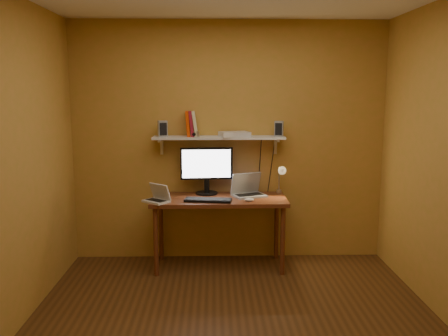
{
  "coord_description": "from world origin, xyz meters",
  "views": [
    {
      "loc": [
        -0.17,
        -3.55,
        1.86
      ],
      "look_at": [
        -0.06,
        1.18,
        1.08
      ],
      "focal_mm": 38.0,
      "sensor_mm": 36.0,
      "label": 1
    }
  ],
  "objects_px": {
    "netbook": "(158,197)",
    "mouse": "(249,200)",
    "monitor": "(207,168)",
    "wall_shelf": "(219,138)",
    "desk_lamp": "(281,176)",
    "speaker_left": "(163,129)",
    "keyboard": "(208,200)",
    "laptop": "(248,190)",
    "shelf_camera": "(195,134)",
    "speaker_right": "(279,129)",
    "router": "(234,134)",
    "desk": "(219,206)"
  },
  "relations": [
    {
      "from": "speaker_right",
      "to": "router",
      "type": "relative_size",
      "value": 0.53
    },
    {
      "from": "wall_shelf",
      "to": "speaker_left",
      "type": "relative_size",
      "value": 8.31
    },
    {
      "from": "desk",
      "to": "wall_shelf",
      "type": "height_order",
      "value": "wall_shelf"
    },
    {
      "from": "mouse",
      "to": "speaker_left",
      "type": "bearing_deg",
      "value": 153.18
    },
    {
      "from": "desk",
      "to": "keyboard",
      "type": "distance_m",
      "value": 0.21
    },
    {
      "from": "monitor",
      "to": "laptop",
      "type": "bearing_deg",
      "value": -16.67
    },
    {
      "from": "netbook",
      "to": "keyboard",
      "type": "bearing_deg",
      "value": 41.32
    },
    {
      "from": "wall_shelf",
      "to": "laptop",
      "type": "bearing_deg",
      "value": -18.31
    },
    {
      "from": "shelf_camera",
      "to": "speaker_right",
      "type": "bearing_deg",
      "value": 3.23
    },
    {
      "from": "netbook",
      "to": "speaker_left",
      "type": "relative_size",
      "value": 1.8
    },
    {
      "from": "laptop",
      "to": "netbook",
      "type": "distance_m",
      "value": 0.96
    },
    {
      "from": "mouse",
      "to": "laptop",
      "type": "bearing_deg",
      "value": 83.97
    },
    {
      "from": "keyboard",
      "to": "router",
      "type": "distance_m",
      "value": 0.77
    },
    {
      "from": "desk",
      "to": "mouse",
      "type": "relative_size",
      "value": 14.58
    },
    {
      "from": "keyboard",
      "to": "speaker_right",
      "type": "bearing_deg",
      "value": 32.57
    },
    {
      "from": "speaker_left",
      "to": "desk_lamp",
      "type": "bearing_deg",
      "value": -16.63
    },
    {
      "from": "wall_shelf",
      "to": "speaker_right",
      "type": "relative_size",
      "value": 8.62
    },
    {
      "from": "monitor",
      "to": "desk_lamp",
      "type": "height_order",
      "value": "monitor"
    },
    {
      "from": "desk",
      "to": "desk_lamp",
      "type": "relative_size",
      "value": 3.73
    },
    {
      "from": "wall_shelf",
      "to": "shelf_camera",
      "type": "height_order",
      "value": "shelf_camera"
    },
    {
      "from": "mouse",
      "to": "speaker_left",
      "type": "height_order",
      "value": "speaker_left"
    },
    {
      "from": "desk",
      "to": "shelf_camera",
      "type": "height_order",
      "value": "shelf_camera"
    },
    {
      "from": "desk_lamp",
      "to": "mouse",
      "type": "bearing_deg",
      "value": -140.32
    },
    {
      "from": "desk",
      "to": "shelf_camera",
      "type": "bearing_deg",
      "value": 152.86
    },
    {
      "from": "keyboard",
      "to": "netbook",
      "type": "bearing_deg",
      "value": -169.97
    },
    {
      "from": "desk",
      "to": "router",
      "type": "bearing_deg",
      "value": 47.11
    },
    {
      "from": "mouse",
      "to": "desk",
      "type": "bearing_deg",
      "value": 145.07
    },
    {
      "from": "desk_lamp",
      "to": "wall_shelf",
      "type": "bearing_deg",
      "value": 174.12
    },
    {
      "from": "laptop",
      "to": "desk_lamp",
      "type": "xyz_separation_m",
      "value": [
        0.36,
        0.03,
        0.14
      ]
    },
    {
      "from": "speaker_right",
      "to": "router",
      "type": "bearing_deg",
      "value": -165.5
    },
    {
      "from": "speaker_right",
      "to": "shelf_camera",
      "type": "relative_size",
      "value": 1.54
    },
    {
      "from": "wall_shelf",
      "to": "router",
      "type": "bearing_deg",
      "value": -5.3
    },
    {
      "from": "speaker_right",
      "to": "wall_shelf",
      "type": "bearing_deg",
      "value": -166.96
    },
    {
      "from": "monitor",
      "to": "wall_shelf",
      "type": "bearing_deg",
      "value": -2.71
    },
    {
      "from": "mouse",
      "to": "desk_lamp",
      "type": "relative_size",
      "value": 0.26
    },
    {
      "from": "desk",
      "to": "speaker_left",
      "type": "height_order",
      "value": "speaker_left"
    },
    {
      "from": "keyboard",
      "to": "shelf_camera",
      "type": "height_order",
      "value": "shelf_camera"
    },
    {
      "from": "desk_lamp",
      "to": "desk",
      "type": "bearing_deg",
      "value": -169.19
    },
    {
      "from": "monitor",
      "to": "speaker_left",
      "type": "distance_m",
      "value": 0.63
    },
    {
      "from": "shelf_camera",
      "to": "keyboard",
      "type": "bearing_deg",
      "value": -63.36
    },
    {
      "from": "speaker_left",
      "to": "router",
      "type": "relative_size",
      "value": 0.55
    },
    {
      "from": "speaker_left",
      "to": "keyboard",
      "type": "bearing_deg",
      "value": -48.89
    },
    {
      "from": "router",
      "to": "netbook",
      "type": "bearing_deg",
      "value": -156.21
    },
    {
      "from": "speaker_right",
      "to": "desk",
      "type": "bearing_deg",
      "value": -150.02
    },
    {
      "from": "netbook",
      "to": "mouse",
      "type": "distance_m",
      "value": 0.92
    },
    {
      "from": "desk",
      "to": "monitor",
      "type": "height_order",
      "value": "monitor"
    },
    {
      "from": "netbook",
      "to": "router",
      "type": "height_order",
      "value": "router"
    },
    {
      "from": "laptop",
      "to": "shelf_camera",
      "type": "distance_m",
      "value": 0.81
    },
    {
      "from": "desk",
      "to": "speaker_right",
      "type": "relative_size",
      "value": 8.62
    },
    {
      "from": "desk",
      "to": "router",
      "type": "height_order",
      "value": "router"
    }
  ]
}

